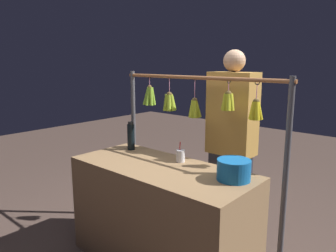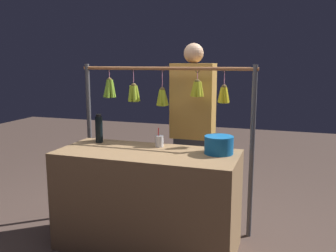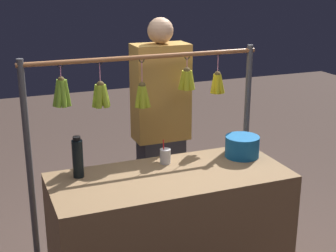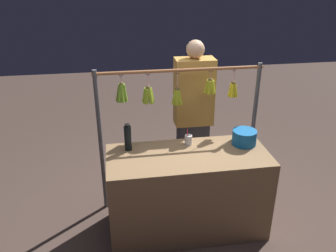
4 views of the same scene
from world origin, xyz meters
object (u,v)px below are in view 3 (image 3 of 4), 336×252
(blue_bucket, at_px, (242,146))
(water_bottle, at_px, (78,158))
(drink_cup, at_px, (165,156))
(vendor_person, at_px, (161,134))

(blue_bucket, bearing_deg, water_bottle, -3.25)
(water_bottle, bearing_deg, drink_cup, -178.73)
(blue_bucket, bearing_deg, drink_cup, -8.11)
(drink_cup, distance_m, vendor_person, 0.55)
(blue_bucket, distance_m, vendor_person, 0.72)
(blue_bucket, relative_size, drink_cup, 1.41)
(water_bottle, distance_m, vendor_person, 0.94)
(water_bottle, bearing_deg, blue_bucket, 176.75)
(drink_cup, bearing_deg, water_bottle, 1.27)
(blue_bucket, height_order, drink_cup, drink_cup)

